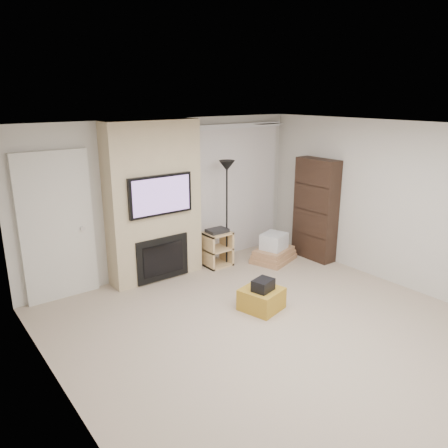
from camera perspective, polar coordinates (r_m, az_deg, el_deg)
floor at (r=5.62m, az=7.64°, el=-14.17°), size 5.00×5.50×0.00m
ceiling at (r=4.85m, az=8.79°, el=12.14°), size 5.00×5.50×0.00m
wall_back at (r=7.22m, az=-7.46°, el=3.57°), size 5.00×0.00×2.50m
wall_left at (r=3.86m, az=-19.43°, el=-9.10°), size 0.00×5.50×2.50m
wall_right at (r=7.04m, az=22.73°, el=2.07°), size 0.00×5.50×2.50m
hvac_vent at (r=5.70m, az=5.79°, el=12.86°), size 0.35×0.18×0.01m
ottoman at (r=6.13m, az=4.92°, el=-9.72°), size 0.61×0.61×0.30m
black_bag at (r=5.99m, az=5.13°, el=-7.95°), size 0.33×0.28×0.16m
fireplace_wall at (r=6.88m, az=-9.11°, el=2.73°), size 1.50×0.47×2.50m
entry_door at (r=6.57m, az=-20.96°, el=-0.50°), size 1.02×0.11×2.14m
vertical_blinds at (r=7.94m, az=1.53°, el=5.08°), size 1.98×0.10×2.37m
floor_lamp at (r=7.30m, az=0.37°, el=5.30°), size 0.27×0.27×1.82m
av_stand at (r=7.52m, az=-0.89°, el=-2.94°), size 0.45×0.38×0.66m
box_stack at (r=7.82m, az=6.50°, el=-3.46°), size 0.90×0.78×0.51m
bookshelf at (r=7.89m, az=11.88°, el=1.86°), size 0.30×0.80×1.80m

